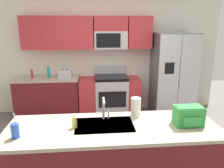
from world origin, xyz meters
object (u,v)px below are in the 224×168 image
(refrigerator, at_px, (173,74))
(drink_cup_blue, at_px, (15,131))
(backpack, at_px, (189,115))
(range_oven, at_px, (110,95))
(paper_towel_roll, at_px, (136,107))
(bottle_teal, at_px, (49,72))
(soap_dispenser, at_px, (74,122))
(pepper_mill, at_px, (32,74))
(toaster, at_px, (65,74))
(sink_faucet, at_px, (104,107))

(refrigerator, xyz_separation_m, drink_cup_blue, (-2.63, -2.58, 0.06))
(backpack, bearing_deg, range_oven, 105.92)
(refrigerator, relative_size, paper_towel_roll, 7.71)
(bottle_teal, xyz_separation_m, drink_cup_blue, (0.14, -2.67, -0.03))
(soap_dispenser, bearing_deg, pepper_mill, 113.70)
(toaster, xyz_separation_m, paper_towel_roll, (1.14, -2.16, 0.03))
(refrigerator, height_order, drink_cup_blue, refrigerator)
(refrigerator, relative_size, bottle_teal, 8.23)
(bottle_teal, relative_size, backpack, 0.70)
(refrigerator, distance_m, bottle_teal, 2.77)
(toaster, distance_m, backpack, 3.00)
(sink_faucet, bearing_deg, bottle_teal, 115.12)
(toaster, distance_m, drink_cup_blue, 2.61)
(soap_dispenser, bearing_deg, bottle_teal, 106.38)
(soap_dispenser, relative_size, backpack, 0.53)
(range_oven, height_order, soap_dispenser, range_oven)
(toaster, distance_m, sink_faucet, 2.36)
(soap_dispenser, xyz_separation_m, paper_towel_roll, (0.76, 0.27, 0.05))
(range_oven, xyz_separation_m, refrigerator, (1.44, -0.07, 0.48))
(pepper_mill, relative_size, bottle_teal, 0.85)
(bottle_teal, height_order, sink_faucet, sink_faucet)
(sink_faucet, xyz_separation_m, soap_dispenser, (-0.35, -0.19, -0.10))
(range_oven, xyz_separation_m, bottle_teal, (-1.33, 0.01, 0.57))
(paper_towel_roll, bearing_deg, backpack, -28.77)
(drink_cup_blue, bearing_deg, toaster, 85.38)
(toaster, height_order, soap_dispenser, toaster)
(range_oven, distance_m, pepper_mill, 1.78)
(sink_faucet, distance_m, drink_cup_blue, 1.01)
(range_oven, bearing_deg, drink_cup_blue, -114.12)
(refrigerator, bearing_deg, toaster, 179.54)
(drink_cup_blue, xyz_separation_m, soap_dispenser, (0.59, 0.17, -0.01))
(bottle_teal, bearing_deg, refrigerator, -1.72)
(drink_cup_blue, relative_size, backpack, 0.87)
(drink_cup_blue, bearing_deg, soap_dispenser, 16.35)
(refrigerator, xyz_separation_m, backpack, (-0.72, -2.45, 0.09))
(bottle_teal, xyz_separation_m, paper_towel_roll, (1.49, -2.23, 0.01))
(drink_cup_blue, height_order, backpack, drink_cup_blue)
(refrigerator, height_order, bottle_teal, refrigerator)
(toaster, relative_size, bottle_teal, 1.25)
(soap_dispenser, distance_m, paper_towel_roll, 0.80)
(drink_cup_blue, relative_size, paper_towel_roll, 1.16)
(pepper_mill, bearing_deg, backpack, -46.32)
(toaster, height_order, sink_faucet, sink_faucet)
(pepper_mill, bearing_deg, range_oven, 0.09)
(paper_towel_roll, bearing_deg, toaster, 117.74)
(pepper_mill, distance_m, sink_faucet, 2.71)
(sink_faucet, xyz_separation_m, paper_towel_roll, (0.41, 0.08, -0.05))
(refrigerator, height_order, toaster, refrigerator)
(pepper_mill, xyz_separation_m, soap_dispenser, (1.09, -2.48, -0.03))
(drink_cup_blue, distance_m, paper_towel_roll, 1.42)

